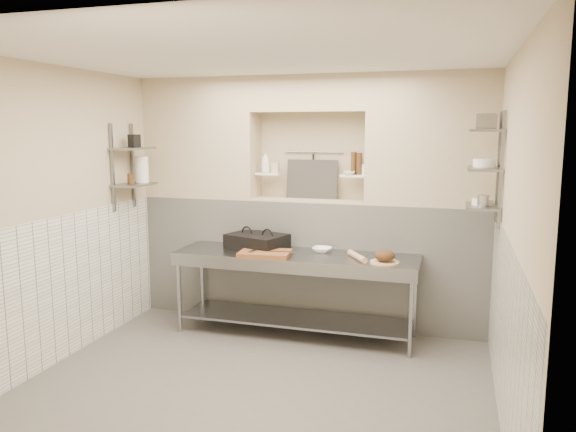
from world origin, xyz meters
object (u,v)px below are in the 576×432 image
at_px(bread_loaf, 385,256).
at_px(bowl_alcove, 349,173).
at_px(cutting_board, 265,253).
at_px(bottle_soap, 266,162).
at_px(panini_press, 257,242).
at_px(mixing_bowl, 322,250).
at_px(prep_table, 295,277).
at_px(rolling_pin, 357,256).
at_px(jug_left, 142,169).

distance_m(bread_loaf, bowl_alcove, 1.12).
xyz_separation_m(cutting_board, bottle_soap, (-0.23, 0.70, 0.91)).
bearing_deg(panini_press, mixing_bowl, 22.39).
height_order(prep_table, mixing_bowl, mixing_bowl).
bearing_deg(cutting_board, bread_loaf, 1.19).
height_order(mixing_bowl, bowl_alcove, bowl_alcove).
xyz_separation_m(rolling_pin, bottle_soap, (-1.18, 0.58, 0.91)).
relative_size(prep_table, mixing_bowl, 12.49).
relative_size(mixing_bowl, bowl_alcove, 1.61).
bearing_deg(bowl_alcove, prep_table, -131.72).
relative_size(bottle_soap, bowl_alcove, 1.91).
bearing_deg(prep_table, mixing_bowl, 35.00).
height_order(rolling_pin, bottle_soap, bottle_soap).
distance_m(mixing_bowl, rolling_pin, 0.48).
height_order(bottle_soap, bowl_alcove, bottle_soap).
bearing_deg(rolling_pin, panini_press, 171.21).
height_order(bowl_alcove, jug_left, jug_left).
bearing_deg(panini_press, jug_left, -158.42).
distance_m(bread_loaf, bottle_soap, 1.83).
bearing_deg(bread_loaf, jug_left, 176.27).
bearing_deg(panini_press, bread_loaf, 7.66).
relative_size(panini_press, bowl_alcove, 5.54).
relative_size(bowl_alcove, jug_left, 0.44).
height_order(prep_table, bottle_soap, bottle_soap).
bearing_deg(bottle_soap, panini_press, -84.99).
bearing_deg(prep_table, bowl_alcove, 48.28).
xyz_separation_m(rolling_pin, bread_loaf, (0.29, -0.09, 0.05)).
bearing_deg(rolling_pin, bottle_soap, 153.74).
height_order(rolling_pin, bread_loaf, bread_loaf).
relative_size(mixing_bowl, bottle_soap, 0.84).
relative_size(bottle_soap, jug_left, 0.84).
distance_m(cutting_board, jug_left, 1.77).
distance_m(mixing_bowl, jug_left, 2.24).
distance_m(bottle_soap, bowl_alcove, 0.98).
distance_m(cutting_board, rolling_pin, 0.96).
xyz_separation_m(rolling_pin, jug_left, (-2.50, 0.09, 0.83)).
xyz_separation_m(prep_table, bowl_alcove, (0.47, 0.52, 1.09)).
bearing_deg(rolling_pin, bread_loaf, -16.83).
bearing_deg(bottle_soap, bowl_alcove, -0.11).
bearing_deg(jug_left, mixing_bowl, 3.76).
distance_m(rolling_pin, jug_left, 2.64).
bearing_deg(prep_table, jug_left, 178.80).
distance_m(bowl_alcove, jug_left, 2.35).
xyz_separation_m(panini_press, bread_loaf, (1.44, -0.26, -0.01)).
xyz_separation_m(panini_press, bowl_alcove, (0.94, 0.40, 0.75)).
relative_size(rolling_pin, bowl_alcove, 3.09).
bearing_deg(jug_left, cutting_board, -7.64).
distance_m(prep_table, panini_press, 0.60).
xyz_separation_m(prep_table, rolling_pin, (0.67, -0.06, 0.29)).
xyz_separation_m(bowl_alcove, jug_left, (-2.30, -0.49, 0.03)).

